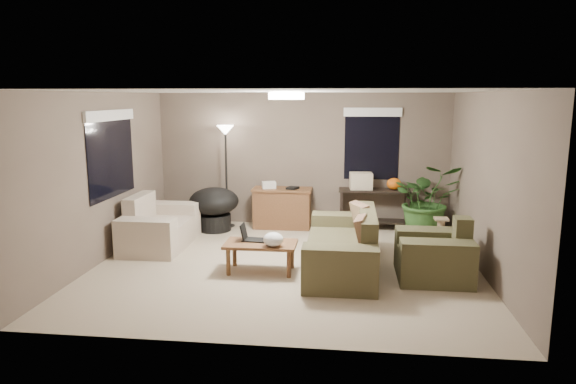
# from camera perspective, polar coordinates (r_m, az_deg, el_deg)

# --- Properties ---
(room_shell) EXTENTS (5.50, 5.50, 5.50)m
(room_shell) POSITION_cam_1_polar(r_m,az_deg,el_deg) (7.30, -0.18, 1.26)
(room_shell) COLOR tan
(room_shell) RESTS_ON ground
(main_sofa) EXTENTS (0.95, 2.20, 0.85)m
(main_sofa) POSITION_cam_1_polar(r_m,az_deg,el_deg) (7.38, 6.26, -6.33)
(main_sofa) COLOR #49442C
(main_sofa) RESTS_ON ground
(throw_pillows) EXTENTS (0.40, 1.39, 0.47)m
(throw_pillows) POSITION_cam_1_polar(r_m,az_deg,el_deg) (7.29, 8.32, -3.69)
(throw_pillows) COLOR #8C7251
(throw_pillows) RESTS_ON main_sofa
(loveseat) EXTENTS (0.90, 1.60, 0.85)m
(loveseat) POSITION_cam_1_polar(r_m,az_deg,el_deg) (8.72, -14.20, -3.93)
(loveseat) COLOR beige
(loveseat) RESTS_ON ground
(armchair) EXTENTS (0.95, 1.00, 0.85)m
(armchair) POSITION_cam_1_polar(r_m,az_deg,el_deg) (7.27, 15.95, -6.92)
(armchair) COLOR #46432A
(armchair) RESTS_ON ground
(coffee_table) EXTENTS (1.00, 0.55, 0.42)m
(coffee_table) POSITION_cam_1_polar(r_m,az_deg,el_deg) (7.22, -3.05, -6.12)
(coffee_table) COLOR brown
(coffee_table) RESTS_ON ground
(laptop) EXTENTS (0.37, 0.26, 0.24)m
(laptop) POSITION_cam_1_polar(r_m,az_deg,el_deg) (7.31, -4.23, -4.93)
(laptop) COLOR black
(laptop) RESTS_ON coffee_table
(plastic_bag) EXTENTS (0.35, 0.34, 0.19)m
(plastic_bag) POSITION_cam_1_polar(r_m,az_deg,el_deg) (7.01, -1.65, -5.29)
(plastic_bag) COLOR white
(plastic_bag) RESTS_ON coffee_table
(desk) EXTENTS (1.10, 0.50, 0.75)m
(desk) POSITION_cam_1_polar(r_m,az_deg,el_deg) (9.61, -0.65, -1.78)
(desk) COLOR brown
(desk) RESTS_ON ground
(desk_papers) EXTENTS (0.72, 0.31, 0.12)m
(desk_papers) POSITION_cam_1_polar(r_m,az_deg,el_deg) (9.53, -1.59, 0.72)
(desk_papers) COLOR silver
(desk_papers) RESTS_ON desk
(console_table) EXTENTS (1.30, 0.40, 0.75)m
(console_table) POSITION_cam_1_polar(r_m,az_deg,el_deg) (9.63, 9.52, -1.53)
(console_table) COLOR black
(console_table) RESTS_ON ground
(pumpkin) EXTENTS (0.28, 0.28, 0.22)m
(pumpkin) POSITION_cam_1_polar(r_m,az_deg,el_deg) (9.58, 11.69, 0.90)
(pumpkin) COLOR orange
(pumpkin) RESTS_ON console_table
(cardboard_box) EXTENTS (0.43, 0.34, 0.30)m
(cardboard_box) POSITION_cam_1_polar(r_m,az_deg,el_deg) (9.54, 8.11, 1.23)
(cardboard_box) COLOR beige
(cardboard_box) RESTS_ON console_table
(papasan_chair) EXTENTS (1.03, 1.03, 0.80)m
(papasan_chair) POSITION_cam_1_polar(r_m,az_deg,el_deg) (9.49, -8.21, -1.50)
(papasan_chair) COLOR black
(papasan_chair) RESTS_ON ground
(floor_lamp) EXTENTS (0.32, 0.32, 1.91)m
(floor_lamp) POSITION_cam_1_polar(r_m,az_deg,el_deg) (9.60, -6.95, 5.51)
(floor_lamp) COLOR black
(floor_lamp) RESTS_ON ground
(ceiling_fixture) EXTENTS (0.50, 0.50, 0.10)m
(ceiling_fixture) POSITION_cam_1_polar(r_m,az_deg,el_deg) (7.20, -0.19, 10.64)
(ceiling_fixture) COLOR white
(ceiling_fixture) RESTS_ON room_shell
(houseplant) EXTENTS (1.17, 1.30, 1.01)m
(houseplant) POSITION_cam_1_polar(r_m,az_deg,el_deg) (9.36, 15.18, -1.69)
(houseplant) COLOR #2D5923
(houseplant) RESTS_ON ground
(cat_scratching_post) EXTENTS (0.32, 0.32, 0.50)m
(cat_scratching_post) POSITION_cam_1_polar(r_m,az_deg,el_deg) (8.72, 16.57, -4.61)
(cat_scratching_post) COLOR tan
(cat_scratching_post) RESTS_ON ground
(window_left) EXTENTS (0.05, 1.56, 1.33)m
(window_left) POSITION_cam_1_polar(r_m,az_deg,el_deg) (8.29, -19.07, 5.52)
(window_left) COLOR black
(window_left) RESTS_ON room_shell
(window_back) EXTENTS (1.06, 0.05, 1.33)m
(window_back) POSITION_cam_1_polar(r_m,az_deg,el_deg) (9.66, 9.32, 6.60)
(window_back) COLOR black
(window_back) RESTS_ON room_shell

